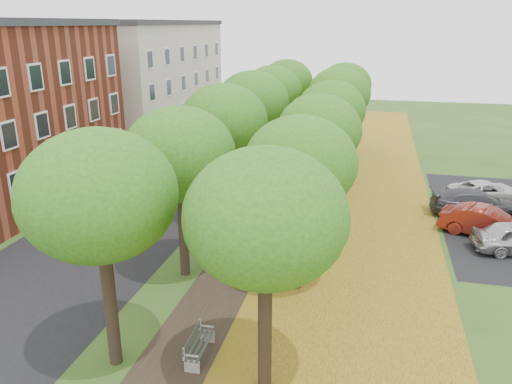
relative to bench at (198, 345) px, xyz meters
The scene contains 11 objects.
ground 0.98m from the bench, 105.82° to the right, with size 120.00×120.00×0.00m, color #2D4C19.
street_asphalt 16.13m from the bench, 118.69° to the left, with size 8.00×70.00×0.01m, color black.
footpath 14.15m from the bench, 90.98° to the left, with size 3.20×70.00×0.01m, color black.
leaf_verge 14.93m from the bench, 71.41° to the left, with size 7.50×70.00×0.01m, color #AD8C20.
tree_row_west 15.11m from the bench, 99.79° to the left, with size 4.24×34.24×6.98m.
tree_row_east 15.10m from the bench, 80.54° to the left, with size 4.24×34.24×6.98m.
building_cream 36.79m from the bench, 118.21° to the left, with size 10.30×20.30×10.40m.
bench is the anchor object (origin of this frame).
car_red 16.40m from the bench, 48.99° to the left, with size 1.55×4.46×1.47m, color maroon.
car_grey 18.76m from the bench, 55.00° to the left, with size 1.99×4.91×1.42m, color #323237.
car_white 21.46m from the bench, 56.73° to the left, with size 2.05×4.45×1.24m, color silver.
Camera 1 is at (5.18, -11.80, 10.15)m, focal length 35.00 mm.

